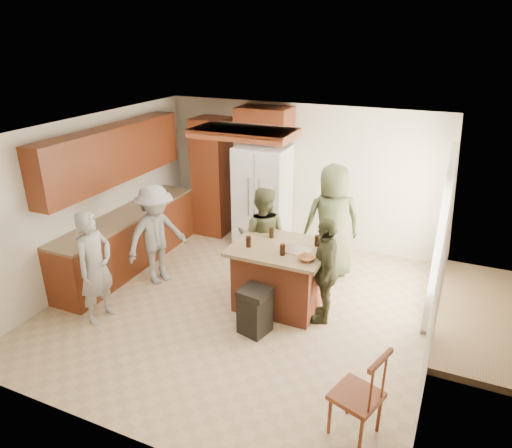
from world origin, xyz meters
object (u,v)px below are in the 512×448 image
at_px(person_side_right, 325,270).
at_px(refrigerator, 262,196).
at_px(person_front_left, 95,267).
at_px(person_counter, 157,235).
at_px(spindle_chair, 358,397).
at_px(trash_bin, 255,310).
at_px(person_behind_right, 332,222).
at_px(kitchen_island, 279,276).
at_px(person_behind_left, 262,236).

relative_size(person_side_right, refrigerator, 0.82).
relative_size(person_front_left, person_counter, 0.99).
xyz_separation_m(refrigerator, spindle_chair, (2.54, -3.70, -0.45)).
bearing_deg(person_counter, person_front_left, -165.12).
bearing_deg(person_counter, spindle_chair, -94.74).
relative_size(person_front_left, spindle_chair, 1.56).
bearing_deg(trash_bin, person_front_left, -164.93).
bearing_deg(refrigerator, person_behind_right, -25.51).
height_order(person_behind_right, refrigerator, person_behind_right).
distance_m(person_front_left, kitchen_island, 2.46).
distance_m(kitchen_island, trash_bin, 0.73).
relative_size(person_behind_right, person_counter, 1.16).
height_order(person_counter, kitchen_island, person_counter).
bearing_deg(kitchen_island, person_behind_right, 70.85).
height_order(person_behind_right, trash_bin, person_behind_right).
distance_m(person_front_left, person_behind_right, 3.50).
bearing_deg(trash_bin, person_side_right, 42.06).
xyz_separation_m(person_behind_left, kitchen_island, (0.48, -0.52, -0.30)).
distance_m(person_behind_right, spindle_chair, 3.22).
relative_size(person_side_right, person_counter, 0.94).
relative_size(person_behind_left, kitchen_island, 1.21).
height_order(person_behind_left, person_side_right, person_behind_left).
xyz_separation_m(person_front_left, person_side_right, (2.75, 1.20, -0.04)).
bearing_deg(spindle_chair, refrigerator, 124.46).
bearing_deg(trash_bin, kitchen_island, 85.00).
xyz_separation_m(person_behind_right, person_side_right, (0.25, -1.24, -0.17)).
bearing_deg(trash_bin, person_counter, 161.89).
height_order(person_front_left, person_behind_right, person_behind_right).
bearing_deg(spindle_chair, person_front_left, 171.07).
bearing_deg(spindle_chair, person_behind_right, 109.78).
distance_m(person_side_right, refrigerator, 2.59).
xyz_separation_m(person_front_left, trash_bin, (2.03, 0.55, -0.46)).
bearing_deg(kitchen_island, person_side_right, -5.66).
relative_size(kitchen_island, trash_bin, 2.03).
bearing_deg(kitchen_island, person_counter, -177.22).
bearing_deg(person_front_left, spindle_chair, -96.87).
distance_m(person_behind_right, kitchen_island, 1.32).
relative_size(person_counter, trash_bin, 2.48).
xyz_separation_m(person_front_left, refrigerator, (1.05, 3.13, 0.13)).
bearing_deg(person_front_left, trash_bin, -72.87).
xyz_separation_m(person_behind_left, spindle_chair, (1.97, -2.34, -0.32)).
height_order(person_counter, refrigerator, refrigerator).
distance_m(person_behind_left, spindle_chair, 3.08).
xyz_separation_m(refrigerator, trash_bin, (0.99, -2.59, -0.58)).
height_order(person_side_right, kitchen_island, person_side_right).
bearing_deg(person_counter, person_behind_right, -39.75).
height_order(person_side_right, person_counter, person_counter).
relative_size(person_front_left, person_behind_left, 1.00).
relative_size(person_behind_left, person_behind_right, 0.85).
distance_m(person_behind_left, refrigerator, 1.47).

